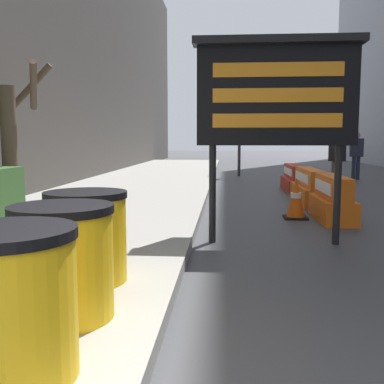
{
  "coord_description": "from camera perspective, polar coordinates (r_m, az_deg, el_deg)",
  "views": [
    {
      "loc": [
        0.45,
        -1.73,
        1.47
      ],
      "look_at": [
        -0.1,
        5.6,
        0.62
      ],
      "focal_mm": 42.0,
      "sensor_mm": 36.0,
      "label": 1
    }
  ],
  "objects": [
    {
      "name": "barrel_drum_middle",
      "position": [
        3.47,
        -16.05,
        -8.48
      ],
      "size": [
        0.76,
        0.76,
        0.84
      ],
      "color": "yellow",
      "rests_on": "sidewalk_left"
    },
    {
      "name": "traffic_light_near_curb",
      "position": [
        18.41,
        6.1,
        12.12
      ],
      "size": [
        0.28,
        0.45,
        4.51
      ],
      "color": "#2D2D30",
      "rests_on": "ground_plane"
    },
    {
      "name": "barrel_drum_foreground",
      "position": [
        2.71,
        -22.24,
        -13.01
      ],
      "size": [
        0.76,
        0.76,
        0.84
      ],
      "color": "yellow",
      "rests_on": "sidewalk_left"
    },
    {
      "name": "jersey_barrier_red_striped",
      "position": [
        13.35,
        12.76,
        1.57
      ],
      "size": [
        0.53,
        1.91,
        0.75
      ],
      "color": "red",
      "rests_on": "ground_plane"
    },
    {
      "name": "message_board",
      "position": [
        6.42,
        10.67,
        12.09
      ],
      "size": [
        2.3,
        0.36,
        2.85
      ],
      "color": "black",
      "rests_on": "ground_plane"
    },
    {
      "name": "pedestrian_passerby",
      "position": [
        17.79,
        20.15,
        4.84
      ],
      "size": [
        0.49,
        0.32,
        1.76
      ],
      "rotation": [
        0.0,
        0.0,
        3.04
      ],
      "color": "#23283D",
      "rests_on": "ground_plane"
    },
    {
      "name": "bare_tree",
      "position": [
        9.48,
        -22.01,
        7.04
      ],
      "size": [
        1.37,
        1.25,
        2.87
      ],
      "color": "#4C3D2D",
      "rests_on": "sidewalk_left"
    },
    {
      "name": "pedestrian_worker",
      "position": [
        13.96,
        17.94,
        4.5
      ],
      "size": [
        0.45,
        0.53,
        1.74
      ],
      "rotation": [
        0.0,
        0.0,
        2.02
      ],
      "color": "#514C42",
      "rests_on": "ground_plane"
    },
    {
      "name": "barrel_drum_back",
      "position": [
        4.29,
        -13.24,
        -5.51
      ],
      "size": [
        0.76,
        0.76,
        0.84
      ],
      "color": "yellow",
      "rests_on": "sidewalk_left"
    },
    {
      "name": "traffic_cone_near",
      "position": [
        8.63,
        13.06,
        -0.82
      ],
      "size": [
        0.43,
        0.43,
        0.77
      ],
      "color": "black",
      "rests_on": "ground_plane"
    },
    {
      "name": "jersey_barrier_orange_far",
      "position": [
        8.65,
        17.4,
        -1.04
      ],
      "size": [
        0.57,
        1.63,
        0.82
      ],
      "color": "orange",
      "rests_on": "ground_plane"
    },
    {
      "name": "jersey_barrier_orange_near",
      "position": [
        10.92,
        14.65,
        0.54
      ],
      "size": [
        0.57,
        2.16,
        0.8
      ],
      "color": "orange",
      "rests_on": "ground_plane"
    }
  ]
}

